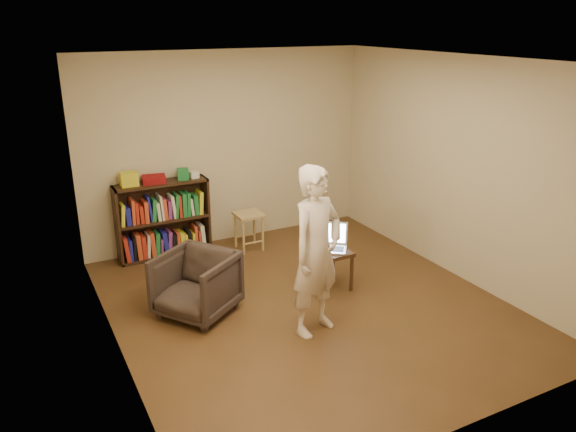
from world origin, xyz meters
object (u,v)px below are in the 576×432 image
bookshelf (163,223)px  person (317,252)px  laptop (330,243)px  armchair (196,284)px  side_table (328,256)px  stool (249,220)px

bookshelf → person: person is taller
laptop → armchair: bearing=-146.8°
side_table → person: size_ratio=0.28×
side_table → person: (-0.59, -0.75, 0.46)m
stool → armchair: size_ratio=0.69×
side_table → armchair: bearing=175.8°
bookshelf → laptop: bearing=-50.8°
bookshelf → laptop: 2.31m
armchair → laptop: size_ratio=1.47×
stool → side_table: (0.34, -1.48, -0.02)m
stool → armchair: (-1.20, -1.37, -0.07)m
bookshelf → laptop: (1.46, -1.79, 0.09)m
bookshelf → armchair: 1.72m
side_table → laptop: 0.15m
bookshelf → side_table: size_ratio=2.54×
bookshelf → person: 2.73m
stool → laptop: 1.50m
side_table → laptop: (0.05, 0.04, 0.14)m
bookshelf → armchair: size_ratio=1.61×
laptop → person: 1.06m
stool → armchair: armchair is taller
side_table → laptop: bearing=36.4°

